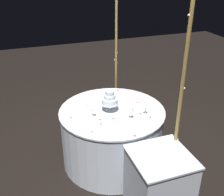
% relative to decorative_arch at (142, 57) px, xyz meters
% --- Properties ---
extents(ground_plane, '(12.00, 12.00, 0.00)m').
position_rel_decorative_arch_xyz_m(ground_plane, '(-0.00, -0.38, -1.45)').
color(ground_plane, black).
extents(decorative_arch, '(1.82, 0.06, 2.28)m').
position_rel_decorative_arch_xyz_m(decorative_arch, '(0.00, 0.00, 0.00)').
color(decorative_arch, olive).
rests_on(decorative_arch, ground).
extents(main_table, '(1.35, 1.35, 0.79)m').
position_rel_decorative_arch_xyz_m(main_table, '(-0.00, -0.38, -1.06)').
color(main_table, silver).
rests_on(main_table, ground).
extents(side_table, '(0.57, 0.57, 0.83)m').
position_rel_decorative_arch_xyz_m(side_table, '(1.07, -0.27, -1.03)').
color(side_table, silver).
rests_on(side_table, ground).
extents(tiered_cake, '(0.22, 0.22, 0.28)m').
position_rel_decorative_arch_xyz_m(tiered_cake, '(-0.00, -0.42, -0.50)').
color(tiered_cake, silver).
rests_on(tiered_cake, main_table).
extents(wine_glass_0, '(0.06, 0.06, 0.15)m').
position_rel_decorative_arch_xyz_m(wine_glass_0, '(0.23, -0.03, -0.55)').
color(wine_glass_0, silver).
rests_on(wine_glass_0, main_table).
extents(wine_glass_1, '(0.06, 0.06, 0.17)m').
position_rel_decorative_arch_xyz_m(wine_glass_1, '(0.28, -0.24, -0.53)').
color(wine_glass_1, silver).
rests_on(wine_glass_1, main_table).
extents(wine_glass_2, '(0.06, 0.06, 0.14)m').
position_rel_decorative_arch_xyz_m(wine_glass_2, '(0.07, -0.65, -0.56)').
color(wine_glass_2, silver).
rests_on(wine_glass_2, main_table).
extents(cake_knife, '(0.07, 0.29, 0.01)m').
position_rel_decorative_arch_xyz_m(cake_knife, '(-0.08, -0.04, -0.66)').
color(cake_knife, silver).
rests_on(cake_knife, main_table).
extents(rose_petal_0, '(0.03, 0.03, 0.00)m').
position_rel_decorative_arch_xyz_m(rose_petal_0, '(0.39, -0.76, -0.66)').
color(rose_petal_0, '#E02D47').
rests_on(rose_petal_0, main_table).
extents(rose_petal_1, '(0.03, 0.03, 0.00)m').
position_rel_decorative_arch_xyz_m(rose_petal_1, '(0.01, -0.92, -0.66)').
color(rose_petal_1, '#E02D47').
rests_on(rose_petal_1, main_table).
extents(rose_petal_2, '(0.03, 0.04, 0.00)m').
position_rel_decorative_arch_xyz_m(rose_petal_2, '(-0.08, 0.01, -0.66)').
color(rose_petal_2, '#E02D47').
rests_on(rose_petal_2, main_table).
extents(rose_petal_3, '(0.04, 0.04, 0.00)m').
position_rel_decorative_arch_xyz_m(rose_petal_3, '(-0.52, -0.10, -0.66)').
color(rose_petal_3, '#E02D47').
rests_on(rose_petal_3, main_table).
extents(rose_petal_4, '(0.04, 0.04, 0.00)m').
position_rel_decorative_arch_xyz_m(rose_petal_4, '(0.21, -0.08, -0.66)').
color(rose_petal_4, '#E02D47').
rests_on(rose_petal_4, main_table).
extents(rose_petal_5, '(0.04, 0.04, 0.00)m').
position_rel_decorative_arch_xyz_m(rose_petal_5, '(0.20, -0.44, -0.66)').
color(rose_petal_5, '#E02D47').
rests_on(rose_petal_5, main_table).
extents(rose_petal_6, '(0.03, 0.04, 0.00)m').
position_rel_decorative_arch_xyz_m(rose_petal_6, '(0.17, -0.60, -0.66)').
color(rose_petal_6, '#E02D47').
rests_on(rose_petal_6, main_table).
extents(rose_petal_7, '(0.04, 0.03, 0.00)m').
position_rel_decorative_arch_xyz_m(rose_petal_7, '(-0.13, -0.29, -0.66)').
color(rose_petal_7, '#E02D47').
rests_on(rose_petal_7, main_table).
extents(rose_petal_8, '(0.04, 0.03, 0.00)m').
position_rel_decorative_arch_xyz_m(rose_petal_8, '(0.62, -0.34, -0.66)').
color(rose_petal_8, '#E02D47').
rests_on(rose_petal_8, main_table).
extents(rose_petal_9, '(0.03, 0.03, 0.00)m').
position_rel_decorative_arch_xyz_m(rose_petal_9, '(-0.09, -0.05, -0.66)').
color(rose_petal_9, '#E02D47').
rests_on(rose_petal_9, main_table).
extents(rose_petal_10, '(0.04, 0.04, 0.00)m').
position_rel_decorative_arch_xyz_m(rose_petal_10, '(0.32, -0.01, -0.66)').
color(rose_petal_10, '#E02D47').
rests_on(rose_petal_10, main_table).
extents(rose_petal_11, '(0.03, 0.03, 0.00)m').
position_rel_decorative_arch_xyz_m(rose_petal_11, '(-0.13, -0.25, -0.66)').
color(rose_petal_11, '#E02D47').
rests_on(rose_petal_11, main_table).
extents(rose_petal_12, '(0.04, 0.03, 0.00)m').
position_rel_decorative_arch_xyz_m(rose_petal_12, '(0.27, -0.62, -0.66)').
color(rose_petal_12, '#E02D47').
rests_on(rose_petal_12, main_table).
extents(rose_petal_13, '(0.03, 0.03, 0.00)m').
position_rel_decorative_arch_xyz_m(rose_petal_13, '(-0.29, -0.00, -0.66)').
color(rose_petal_13, '#E02D47').
rests_on(rose_petal_13, main_table).
extents(rose_petal_14, '(0.03, 0.03, 0.00)m').
position_rel_decorative_arch_xyz_m(rose_petal_14, '(-0.21, -0.64, -0.66)').
color(rose_petal_14, '#E02D47').
rests_on(rose_petal_14, main_table).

